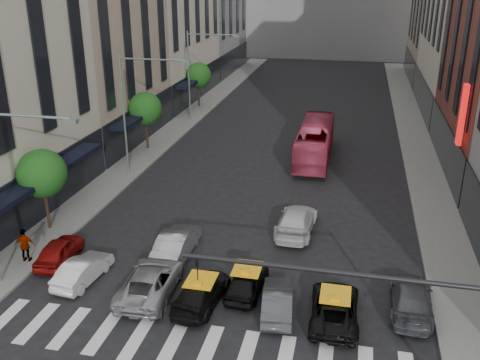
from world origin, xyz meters
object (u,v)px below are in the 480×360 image
Objects in this scene: car_red at (59,250)px; taxi_center at (247,281)px; pedestrian_far at (25,245)px; car_white_front at (83,270)px; streetlamp_far at (198,64)px; streetlamp_mid at (135,99)px; taxi_left at (201,292)px; bus at (315,141)px.

car_red is 1.01× the size of taxi_center.
taxi_center is 12.13m from pedestrian_far.
car_red is at bearing -29.05° from car_white_front.
streetlamp_far is 31.43m from car_white_front.
streetlamp_mid is 4.82× the size of pedestrian_far.
car_red is 2.06× the size of pedestrian_far.
taxi_center is at bearing -137.80° from taxi_left.
streetlamp_mid reaches higher than car_red.
bus is 24.60m from pedestrian_far.
streetlamp_mid is 15.07m from bus.
streetlamp_far is 4.82× the size of pedestrian_far.
car_white_front is 8.35m from taxi_center.
car_white_front is at bearing 65.39° from bus.
streetlamp_far is 2.36× the size of taxi_center.
pedestrian_far is at bearing 13.90° from car_red.
streetlamp_far is at bearing 90.00° from streetlamp_mid.
taxi_center is (8.31, 0.77, 0.02)m from car_white_front.
car_red is 8.87m from taxi_left.
taxi_left reaches higher than car_white_front.
taxi_center is (11.35, -14.06, -5.26)m from streetlamp_mid.
car_red is (0.84, -29.30, -5.25)m from streetlamp_far.
taxi_left is 22.39m from bus.
car_white_front is at bearing -84.36° from streetlamp_far.
pedestrian_far reaches higher than car_white_front.
streetlamp_mid is 2.05× the size of taxi_left.
bus is (3.34, 22.12, 0.87)m from taxi_left.
taxi_left is 1.16× the size of taxi_center.
taxi_left is 10.35m from pedestrian_far.
taxi_center is at bearing -69.31° from streetlamp_far.
bus is 5.81× the size of pedestrian_far.
bus is at bearing -133.42° from pedestrian_far.
bus is at bearing -108.65° from car_white_front.
streetlamp_far is 33.28m from taxi_left.
streetlamp_far is 16.44m from bus.
taxi_center is at bearing 170.17° from car_red.
streetlamp_mid reaches higher than taxi_left.
streetlamp_far is at bearing -36.40° from bus.
taxi_left is at bearing 161.16° from pedestrian_far.
car_white_front is (2.20, -1.53, -0.02)m from car_red.
car_red is 0.87× the size of taxi_left.
streetlamp_mid is at bearing -72.66° from car_white_front.
taxi_center is at bearing 85.83° from bus.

